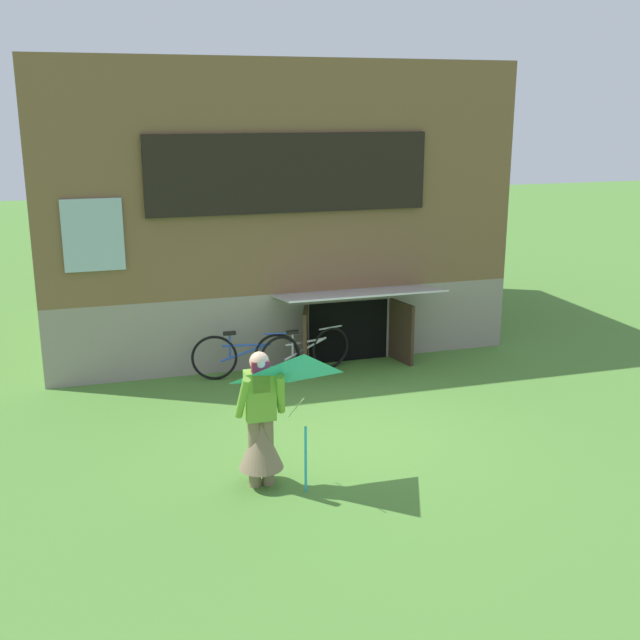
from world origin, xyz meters
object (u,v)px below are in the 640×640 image
bicycle_silver (305,352)px  bicycle_blue (246,356)px  person (261,430)px  kite (304,394)px

bicycle_silver → bicycle_blue: (-0.99, 0.05, 0.01)m
bicycle_silver → person: bearing=-128.4°
person → kite: 0.93m
person → bicycle_silver: person is taller
kite → bicycle_silver: bearing=74.0°
person → bicycle_silver: bearing=70.4°
person → kite: bearing=-56.1°
kite → bicycle_blue: (0.24, 4.31, -0.92)m
person → bicycle_blue: size_ratio=0.94×
person → kite: person is taller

